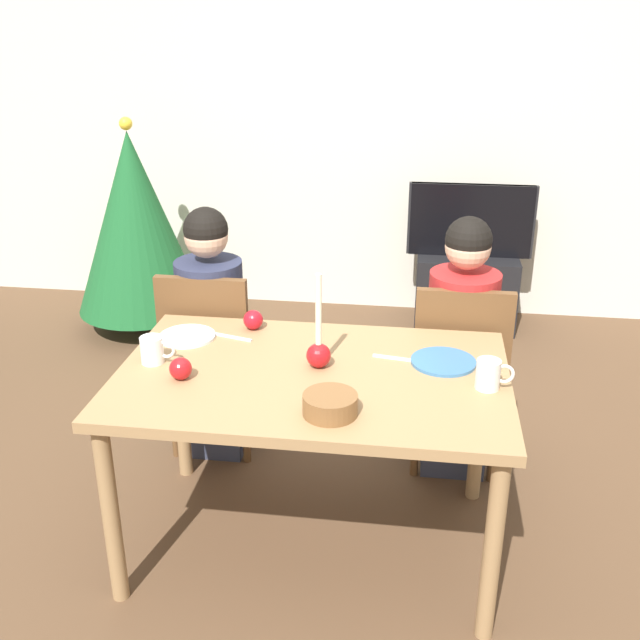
% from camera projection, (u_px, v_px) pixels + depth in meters
% --- Properties ---
extents(ground_plane, '(7.68, 7.68, 0.00)m').
position_uv_depth(ground_plane, '(313.00, 541.00, 2.97)').
color(ground_plane, brown).
extents(back_wall, '(6.40, 0.10, 2.60)m').
position_uv_depth(back_wall, '(371.00, 116.00, 4.83)').
color(back_wall, beige).
rests_on(back_wall, ground).
extents(dining_table, '(1.40, 0.90, 0.75)m').
position_uv_depth(dining_table, '(312.00, 393.00, 2.71)').
color(dining_table, '#99754C').
rests_on(dining_table, ground).
extents(chair_left, '(0.40, 0.40, 0.90)m').
position_uv_depth(chair_left, '(211.00, 351.00, 3.39)').
color(chair_left, brown).
rests_on(chair_left, ground).
extents(chair_right, '(0.40, 0.40, 0.90)m').
position_uv_depth(chair_right, '(459.00, 366.00, 3.25)').
color(chair_right, brown).
rests_on(chair_right, ground).
extents(person_left_child, '(0.30, 0.30, 1.17)m').
position_uv_depth(person_left_child, '(212.00, 337.00, 3.40)').
color(person_left_child, '#33384C').
rests_on(person_left_child, ground).
extents(person_right_child, '(0.30, 0.30, 1.17)m').
position_uv_depth(person_right_child, '(460.00, 351.00, 3.26)').
color(person_right_child, '#33384C').
rests_on(person_right_child, ground).
extents(tv_stand, '(0.64, 0.40, 0.48)m').
position_uv_depth(tv_stand, '(465.00, 290.00, 4.89)').
color(tv_stand, black).
rests_on(tv_stand, ground).
extents(tv, '(0.79, 0.05, 0.46)m').
position_uv_depth(tv, '(471.00, 220.00, 4.70)').
color(tv, black).
rests_on(tv, tv_stand).
extents(christmas_tree, '(0.81, 0.81, 1.35)m').
position_uv_depth(christmas_tree, '(135.00, 223.00, 4.67)').
color(christmas_tree, brown).
rests_on(christmas_tree, ground).
extents(candle_centerpiece, '(0.09, 0.09, 0.36)m').
position_uv_depth(candle_centerpiece, '(319.00, 349.00, 2.69)').
color(candle_centerpiece, red).
rests_on(candle_centerpiece, dining_table).
extents(plate_left, '(0.22, 0.22, 0.01)m').
position_uv_depth(plate_left, '(187.00, 336.00, 2.95)').
color(plate_left, silver).
rests_on(plate_left, dining_table).
extents(plate_right, '(0.24, 0.24, 0.01)m').
position_uv_depth(plate_right, '(443.00, 362.00, 2.74)').
color(plate_right, teal).
rests_on(plate_right, dining_table).
extents(mug_left, '(0.13, 0.08, 0.10)m').
position_uv_depth(mug_left, '(153.00, 350.00, 2.73)').
color(mug_left, white).
rests_on(mug_left, dining_table).
extents(mug_right, '(0.13, 0.08, 0.10)m').
position_uv_depth(mug_right, '(489.00, 374.00, 2.55)').
color(mug_right, silver).
rests_on(mug_right, dining_table).
extents(fork_left, '(0.18, 0.06, 0.01)m').
position_uv_depth(fork_left, '(231.00, 337.00, 2.95)').
color(fork_left, silver).
rests_on(fork_left, dining_table).
extents(fork_right, '(0.18, 0.04, 0.01)m').
position_uv_depth(fork_right, '(397.00, 358.00, 2.77)').
color(fork_right, silver).
rests_on(fork_right, dining_table).
extents(bowl_walnuts, '(0.18, 0.18, 0.07)m').
position_uv_depth(bowl_walnuts, '(330.00, 405.00, 2.39)').
color(bowl_walnuts, brown).
rests_on(bowl_walnuts, dining_table).
extents(apple_near_candle, '(0.08, 0.08, 0.08)m').
position_uv_depth(apple_near_candle, '(253.00, 320.00, 3.02)').
color(apple_near_candle, red).
rests_on(apple_near_candle, dining_table).
extents(apple_by_left_plate, '(0.08, 0.08, 0.08)m').
position_uv_depth(apple_by_left_plate, '(181.00, 369.00, 2.61)').
color(apple_by_left_plate, red).
rests_on(apple_by_left_plate, dining_table).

